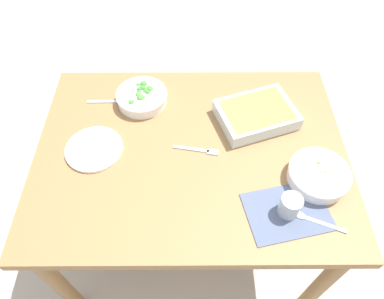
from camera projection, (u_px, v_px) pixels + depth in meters
name	position (u px, v px, depth m)	size (l,w,h in m)	color
ground_plane	(192.00, 230.00, 1.94)	(6.00, 6.00, 0.00)	#B2A899
dining_table	(192.00, 163.00, 1.42)	(1.20, 0.90, 0.74)	olive
placemat	(288.00, 212.00, 1.19)	(0.28, 0.20, 0.00)	#4C5670
stew_bowl	(320.00, 175.00, 1.24)	(0.22, 0.22, 0.06)	white
broccoli_bowl	(143.00, 97.00, 1.48)	(0.22, 0.22, 0.07)	white
baking_dish	(257.00, 114.00, 1.42)	(0.36, 0.31, 0.06)	silver
drink_cup	(291.00, 206.00, 1.16)	(0.07, 0.07, 0.08)	#B2BCC6
side_plate	(95.00, 149.00, 1.35)	(0.22, 0.22, 0.01)	white
spoon_by_stew	(309.00, 184.00, 1.25)	(0.16, 0.11, 0.01)	silver
spoon_by_broccoli	(115.00, 101.00, 1.50)	(0.18, 0.03, 0.01)	silver
spoon_spare	(314.00, 220.00, 1.17)	(0.17, 0.08, 0.01)	silver
fork_on_table	(200.00, 150.00, 1.35)	(0.18, 0.05, 0.01)	silver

